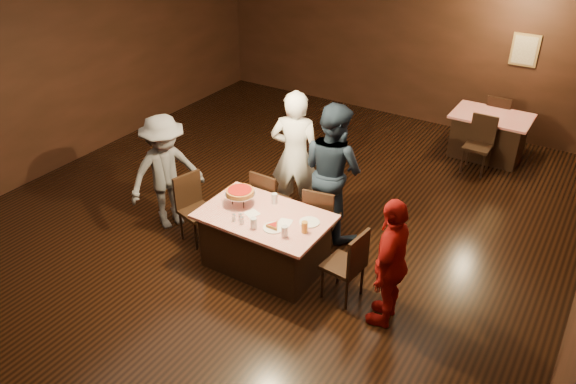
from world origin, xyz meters
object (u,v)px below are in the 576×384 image
object	(u,v)px
main_table	(265,241)
diner_white_jacket	(295,156)
back_table	(488,136)
diner_navy_hoodie	(333,170)
chair_far_left	(271,200)
glass_front_left	(254,223)
diner_red_shirt	(391,263)
chair_far_right	(322,217)
chair_end_left	(197,210)
chair_end_right	(343,264)
chair_back_far	(498,119)
glass_front_right	(285,231)
pizza_stand	(240,192)
diner_grey_knit	(166,172)
chair_back_near	(478,146)
plate_empty	(309,222)
glass_amber	(305,227)
glass_back	(274,199)

from	to	relation	value
main_table	diner_white_jacket	bearing A→B (deg)	104.51
back_table	diner_navy_hoodie	xyz separation A→B (m)	(-1.23, -3.52, 0.57)
main_table	chair_far_left	distance (m)	0.85
diner_white_jacket	glass_front_left	world-z (taller)	diner_white_jacket
main_table	diner_red_shirt	size ratio (longest dim) A/B	1.01
chair_far_right	diner_navy_hoodie	size ratio (longest dim) A/B	0.50
back_table	chair_end_left	bearing A→B (deg)	-119.38
chair_end_right	glass_front_left	xyz separation A→B (m)	(-1.05, -0.30, 0.37)
chair_back_far	diner_white_jacket	bearing A→B (deg)	66.62
glass_front_left	glass_front_right	xyz separation A→B (m)	(0.40, 0.05, 0.00)
chair_far_right	diner_red_shirt	size ratio (longest dim) A/B	0.60
chair_far_right	pizza_stand	bearing A→B (deg)	30.43
diner_grey_knit	chair_back_far	bearing A→B (deg)	-8.86
chair_far_left	glass_front_left	size ratio (longest dim) A/B	6.79
back_table	diner_navy_hoodie	distance (m)	3.77
diner_white_jacket	diner_navy_hoodie	bearing A→B (deg)	154.36
chair_back_near	plate_empty	size ratio (longest dim) A/B	3.80
diner_white_jacket	pizza_stand	size ratio (longest dim) A/B	5.06
glass_front_left	plate_empty	bearing A→B (deg)	41.99
diner_navy_hoodie	glass_amber	bearing A→B (deg)	121.27
back_table	chair_back_far	bearing A→B (deg)	90.00
chair_back_near	chair_back_far	xyz separation A→B (m)	(0.00, 1.30, 0.00)
chair_far_left	glass_back	world-z (taller)	chair_far_left
diner_grey_knit	glass_amber	bearing A→B (deg)	-70.55
chair_back_far	back_table	bearing A→B (deg)	91.40
diner_white_jacket	glass_amber	xyz separation A→B (m)	(0.92, -1.30, -0.12)
glass_front_right	glass_amber	distance (m)	0.25
chair_end_right	glass_amber	xyz separation A→B (m)	(-0.50, -0.05, 0.37)
back_table	plate_empty	xyz separation A→B (m)	(-0.99, -4.54, 0.39)
chair_back_near	diner_grey_knit	distance (m)	5.08
glass_amber	main_table	bearing A→B (deg)	175.24
chair_back_far	chair_end_right	bearing A→B (deg)	86.63
diner_navy_hoodie	diner_red_shirt	world-z (taller)	diner_navy_hoodie
chair_end_left	chair_end_right	bearing A→B (deg)	-75.32
main_table	glass_front_right	distance (m)	0.69
main_table	chair_back_far	distance (m)	5.51
chair_far_left	pizza_stand	bearing A→B (deg)	91.27
diner_red_shirt	chair_far_right	bearing A→B (deg)	-128.17
chair_back_far	pizza_stand	size ratio (longest dim) A/B	2.50
chair_back_near	diner_navy_hoodie	distance (m)	3.11
chair_far_right	diner_navy_hoodie	distance (m)	0.64
diner_navy_hoodie	glass_amber	world-z (taller)	diner_navy_hoodie
back_table	chair_far_right	bearing A→B (deg)	-106.15
diner_grey_knit	glass_front_right	xyz separation A→B (m)	(2.14, -0.34, 0.00)
main_table	chair_far_right	xyz separation A→B (m)	(0.40, 0.75, 0.09)
diner_grey_knit	diner_red_shirt	xyz separation A→B (m)	(3.39, -0.17, -0.05)
diner_navy_hoodie	chair_far_left	bearing A→B (deg)	48.62
diner_red_shirt	chair_end_right	bearing A→B (deg)	-103.12
diner_navy_hoodie	glass_front_left	size ratio (longest dim) A/B	13.61
chair_back_near	diner_white_jacket	xyz separation A→B (m)	(-1.87, -2.74, 0.49)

